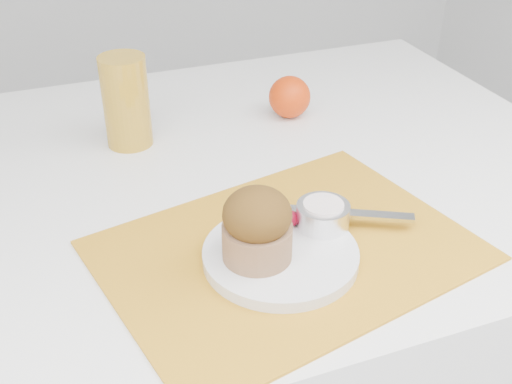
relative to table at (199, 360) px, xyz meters
name	(u,v)px	position (x,y,z in m)	size (l,w,h in m)	color
table	(199,360)	(0.00, 0.00, 0.00)	(1.20, 0.80, 0.75)	white
placemat	(287,250)	(0.06, -0.21, 0.38)	(0.42, 0.31, 0.00)	orange
plate	(281,255)	(0.05, -0.23, 0.39)	(0.18, 0.18, 0.01)	silver
ramekin	(323,215)	(0.12, -0.20, 0.41)	(0.06, 0.06, 0.03)	white
cream	(324,205)	(0.12, -0.20, 0.42)	(0.05, 0.05, 0.01)	white
raspberry_near	(285,212)	(0.08, -0.17, 0.40)	(0.02, 0.02, 0.02)	#4F0208
raspberry_far	(290,218)	(0.08, -0.19, 0.40)	(0.02, 0.02, 0.02)	#570211
butter_knife	(335,213)	(0.14, -0.19, 0.40)	(0.20, 0.02, 0.00)	silver
orange	(290,97)	(0.21, 0.13, 0.41)	(0.07, 0.07, 0.07)	#E03C07
juice_glass	(126,102)	(-0.05, 0.13, 0.45)	(0.07, 0.07, 0.14)	gold
muffin	(257,226)	(0.02, -0.23, 0.44)	(0.08, 0.08, 0.09)	#986D49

